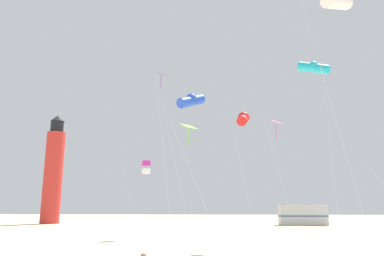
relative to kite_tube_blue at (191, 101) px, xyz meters
The scene contains 10 objects.
kite_tube_blue is the anchor object (origin of this frame).
kite_tube_cyan 10.58m from the kite_tube_blue, 19.25° to the left, with size 2.51×2.01×14.01m.
kite_diamond_lime 4.04m from the kite_tube_blue, 88.85° to the right, with size 3.03×2.73×7.54m.
kite_box_magenta 9.77m from the kite_tube_blue, 120.22° to the left, with size 2.56×2.56×6.61m.
kite_tube_white 10.89m from the kite_tube_blue, 41.72° to the right, with size 2.89×2.92×13.48m.
kite_tube_scarlet 4.02m from the kite_tube_blue, 19.91° to the left, with size 1.59×2.58×9.48m.
kite_diamond_violet 3.65m from the kite_tube_blue, 143.04° to the left, with size 1.66×1.66×12.75m.
kite_diamond_rainbow 6.00m from the kite_tube_blue, ahead, with size 1.97×1.64×8.45m.
lighthouse_distant 38.46m from the kite_tube_blue, 127.64° to the left, with size 2.80×2.80×16.80m.
rv_van_silver 32.67m from the kite_tube_blue, 64.28° to the left, with size 6.47×2.42×2.80m.
Camera 1 is at (0.48, -7.68, 2.74)m, focal length 33.41 mm.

